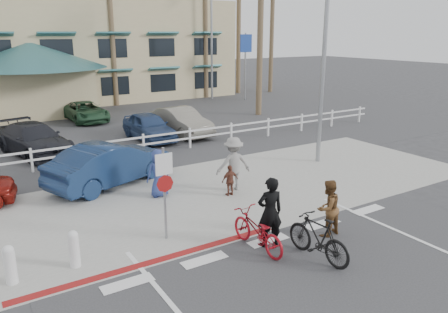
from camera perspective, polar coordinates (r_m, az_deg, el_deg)
ground at (r=11.77m, az=7.61°, el=-11.98°), size 140.00×140.00×0.00m
bike_path at (r=10.53m, az=14.81°, el=-16.03°), size 12.00×16.00×0.01m
sidewalk_plaza at (r=15.17m, az=-3.26°, el=-5.25°), size 22.00×7.00×0.01m
cross_street at (r=18.59m, az=-9.23°, el=-1.40°), size 40.00×5.00×0.01m
parking_lot at (r=27.35m, az=-17.08°, el=3.69°), size 50.00×16.00×0.01m
curb_red at (r=11.29m, az=-8.66°, el=-13.27°), size 7.00×0.25×0.02m
rail_fence at (r=20.42m, az=-10.20°, el=1.58°), size 29.40×0.16×1.00m
building at (r=39.90m, az=-20.07°, el=15.28°), size 28.00×16.00×11.30m
sign_post at (r=11.78m, az=-7.79°, el=-4.24°), size 0.50×0.10×2.90m
bollard_0 at (r=11.29m, az=-19.00°, el=-11.34°), size 0.26×0.26×0.95m
bollard_1 at (r=11.13m, az=-26.17°, el=-12.58°), size 0.26×0.26×0.95m
streetlight_0 at (r=18.89m, az=12.92°, el=12.58°), size 0.60×2.00×9.00m
streetlight_1 at (r=37.03m, az=-1.63°, el=14.83°), size 0.60×2.00×9.50m
info_sign at (r=36.52m, az=2.78°, el=11.73°), size 1.20×0.16×5.60m
palm_4 at (r=34.65m, az=-21.86°, el=18.22°), size 4.00×4.00×15.00m
palm_5 at (r=34.65m, az=-14.58°, el=17.16°), size 4.00×4.00×13.00m
palm_7 at (r=37.92m, az=-2.47°, el=18.25°), size 4.00×4.00×14.00m
palm_8 at (r=40.90m, az=1.94°, el=18.79°), size 4.00×4.00×15.00m
palm_9 at (r=41.81m, az=6.31°, el=17.27°), size 4.00×4.00×13.00m
palm_11 at (r=29.83m, az=4.82°, el=18.83°), size 4.00×4.00×14.00m
bike_red at (r=11.50m, az=4.34°, el=-9.68°), size 0.78×2.01×1.04m
rider_red at (r=11.53m, az=6.02°, el=-7.26°), size 0.79×0.61×1.92m
bike_black at (r=11.24m, az=12.20°, el=-10.30°), size 0.72×1.98×1.17m
rider_black at (r=12.45m, az=13.40°, el=-6.57°), size 0.84×0.69×1.62m
pedestrian_a at (r=15.50m, az=1.24°, el=-0.97°), size 1.39×1.00×1.95m
pedestrian_child at (r=15.08m, az=0.80°, el=-3.15°), size 0.65×0.28×1.10m
pedestrian_b at (r=15.08m, az=-8.55°, el=-2.17°), size 0.84×0.56×1.68m
car_white_sedan at (r=16.66m, az=-14.60°, el=-0.92°), size 5.12×3.33×1.59m
lot_car_1 at (r=21.94m, az=-23.53°, el=2.06°), size 3.20×5.28×1.43m
lot_car_2 at (r=23.29m, az=-9.77°, el=3.90°), size 1.75×4.21×1.42m
lot_car_3 at (r=24.17m, az=-5.64°, el=4.57°), size 1.97×4.63×1.49m
lot_car_5 at (r=29.20m, az=-17.63°, el=5.61°), size 2.24×4.50×1.23m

